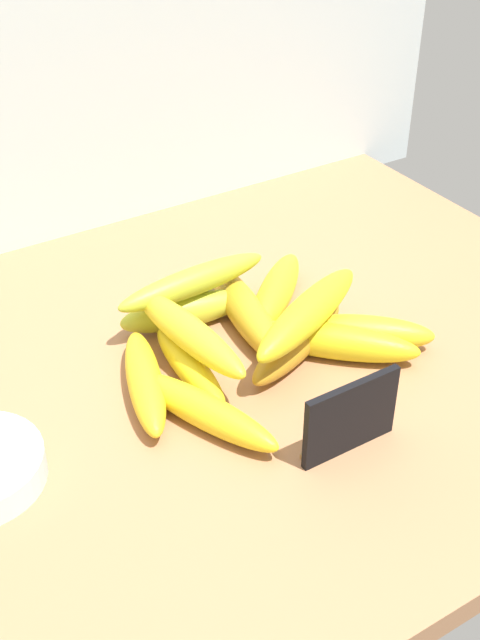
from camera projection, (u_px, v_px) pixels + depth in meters
counter_top at (196, 386)px, 93.17cm from camera, size 110.00×76.00×3.00cm
back_wall at (34, 5)px, 100.94cm from camera, size 130.00×2.00×70.00cm
chalkboard_sign at (350, 419)px, 80.63cm from camera, size 11.00×1.80×8.40cm
banana_0 at (333, 341)px, 94.15cm from camera, size 17.12×17.10×4.18cm
banana_1 at (143, 379)px, 88.80cm from camera, size 9.32×18.05×3.80cm
banana_2 at (203, 410)px, 84.70cm from camera, size 10.32×19.08×3.74cm
banana_3 at (189, 365)px, 91.18cm from camera, size 4.13×16.13×3.31cm
banana_4 at (184, 311)px, 99.15cm from camera, size 16.52×6.93×4.20cm
banana_5 at (361, 332)px, 95.58cm from camera, size 16.07×13.79×4.18cm
banana_6 at (298, 342)px, 94.30cm from camera, size 18.41×11.05×3.91cm
banana_7 at (276, 293)px, 102.50cm from camera, size 16.49×15.38×4.16cm
banana_8 at (246, 311)px, 99.03cm from camera, size 8.09×21.38×4.29cm
banana_9 at (186, 333)px, 90.19cm from camera, size 6.02×20.28×3.77cm
banana_10 at (193, 282)px, 97.50cm from camera, size 20.51×4.78×3.43cm
banana_11 at (308, 313)px, 91.98cm from camera, size 20.70×12.62×4.16cm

